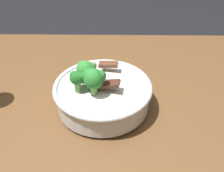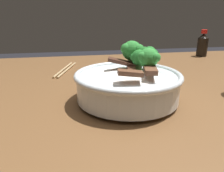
# 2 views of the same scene
# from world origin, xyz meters

# --- Properties ---
(dining_table) EXTENTS (1.38, 1.00, 0.74)m
(dining_table) POSITION_xyz_m (0.00, 0.00, 0.64)
(dining_table) COLOR brown
(dining_table) RESTS_ON ground
(rice_bowl) EXTENTS (0.24, 0.24, 0.14)m
(rice_bowl) POSITION_xyz_m (0.10, 0.09, 0.79)
(rice_bowl) COLOR silver
(rice_bowl) RESTS_ON dining_table
(chopsticks_pair) EXTENTS (0.08, 0.21, 0.01)m
(chopsticks_pair) POSITION_xyz_m (0.25, -0.23, 0.74)
(chopsticks_pair) COLOR tan
(chopsticks_pair) RESTS_ON dining_table
(soy_sauce_bottle) EXTENTS (0.05, 0.05, 0.12)m
(soy_sauce_bottle) POSITION_xyz_m (-0.39, -0.38, 0.79)
(soy_sauce_bottle) COLOR black
(soy_sauce_bottle) RESTS_ON dining_table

